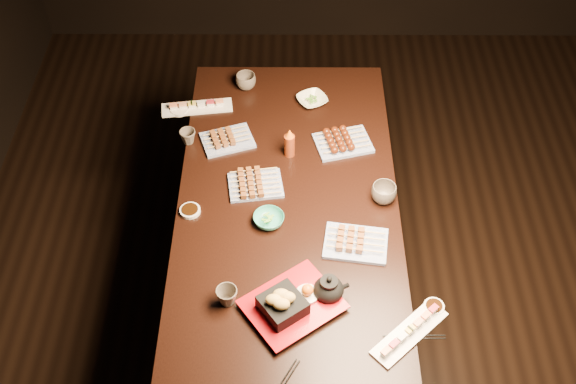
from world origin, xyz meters
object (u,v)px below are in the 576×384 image
object	(u,v)px
sushi_platter_far	(197,105)
yakitori_plate_center	(255,182)
edamame_bowl_cream	(312,100)
yakitori_plate_right	(356,240)
teacup_far_left	(188,137)
tempura_tray	(293,298)
sushi_platter_near	(410,331)
teacup_far_right	(246,81)
dining_table	(288,260)
condiment_bottle	(290,142)
yakitori_plate_left	(227,137)
teacup_mid_right	(384,193)
teapot	(329,287)
edamame_bowl_green	(269,219)
teacup_near_left	(227,296)

from	to	relation	value
sushi_platter_far	yakitori_plate_center	bearing A→B (deg)	112.28
yakitori_plate_center	edamame_bowl_cream	xyz separation A→B (m)	(0.24, 0.53, -0.01)
yakitori_plate_right	teacup_far_left	distance (m)	0.91
tempura_tray	teacup_far_left	xyz separation A→B (m)	(-0.46, 0.86, -0.03)
sushi_platter_far	edamame_bowl_cream	xyz separation A→B (m)	(0.53, 0.04, -0.00)
sushi_platter_near	teacup_far_right	world-z (taller)	teacup_far_right
dining_table	condiment_bottle	bearing A→B (deg)	75.44
tempura_tray	yakitori_plate_left	bearing A→B (deg)	72.64
dining_table	sushi_platter_near	world-z (taller)	sushi_platter_near
edamame_bowl_cream	sushi_platter_near	bearing A→B (deg)	-75.53
teacup_far_left	teacup_mid_right	bearing A→B (deg)	-22.18
tempura_tray	teapot	distance (m)	0.14
yakitori_plate_center	sushi_platter_near	bearing A→B (deg)	-59.70
edamame_bowl_green	teacup_far_right	world-z (taller)	teacup_far_right
yakitori_plate_center	teacup_mid_right	xyz separation A→B (m)	(0.52, -0.07, 0.01)
edamame_bowl_cream	teapot	distance (m)	1.08
sushi_platter_far	edamame_bowl_cream	size ratio (longest dim) A/B	2.44
yakitori_plate_left	condiment_bottle	distance (m)	0.29
sushi_platter_near	teacup_mid_right	world-z (taller)	teacup_mid_right
edamame_bowl_green	teacup_far_right	bearing A→B (deg)	98.66
tempura_tray	condiment_bottle	bearing A→B (deg)	55.30
teacup_near_left	yakitori_plate_left	bearing A→B (deg)	93.55
yakitori_plate_left	teapot	xyz separation A→B (m)	(0.42, -0.82, 0.03)
teacup_far_left	yakitori_plate_right	bearing A→B (deg)	-39.10
teacup_far_right	yakitori_plate_left	bearing A→B (deg)	-99.95
edamame_bowl_green	tempura_tray	distance (m)	0.41
tempura_tray	yakitori_plate_right	bearing A→B (deg)	14.19
yakitori_plate_center	teacup_far_right	xyz separation A→B (m)	(-0.07, 0.65, 0.01)
tempura_tray	teapot	world-z (taller)	tempura_tray
sushi_platter_far	yakitori_plate_left	bearing A→B (deg)	117.00
yakitori_plate_center	teacup_near_left	world-z (taller)	teacup_near_left
yakitori_plate_right	tempura_tray	bearing A→B (deg)	-121.78
yakitori_plate_right	teacup_mid_right	bearing A→B (deg)	70.15
condiment_bottle	teacup_far_right	bearing A→B (deg)	114.73
yakitori_plate_right	edamame_bowl_cream	bearing A→B (deg)	108.70
teacup_near_left	teacup_mid_right	world-z (taller)	teacup_mid_right
tempura_tray	teacup_far_right	size ratio (longest dim) A/B	3.41
tempura_tray	teacup_mid_right	xyz separation A→B (m)	(0.37, 0.52, -0.02)
dining_table	teacup_near_left	world-z (taller)	teacup_near_left
sushi_platter_far	condiment_bottle	distance (m)	0.53
teapot	yakitori_plate_center	bearing A→B (deg)	110.43
yakitori_plate_center	teapot	size ratio (longest dim) A/B	1.67
tempura_tray	condiment_bottle	xyz separation A→B (m)	(-0.01, 0.79, 0.01)
teacup_near_left	tempura_tray	bearing A→B (deg)	-5.59
condiment_bottle	dining_table	bearing A→B (deg)	-91.01
teacup_far_right	dining_table	bearing A→B (deg)	-74.70
teacup_near_left	teapot	distance (m)	0.37
dining_table	yakitori_plate_center	bearing A→B (deg)	130.50
yakitori_plate_left	edamame_bowl_green	size ratio (longest dim) A/B	1.78
edamame_bowl_cream	teacup_far_right	world-z (taller)	teacup_far_right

